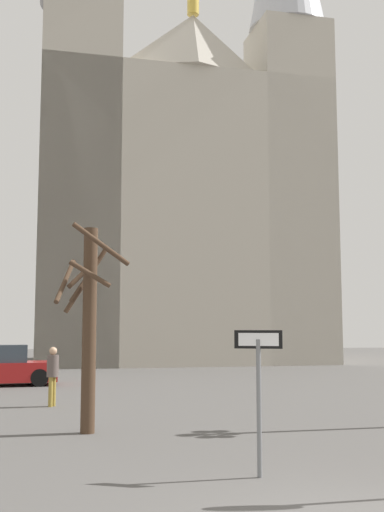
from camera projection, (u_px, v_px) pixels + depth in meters
name	position (u px, v px, depth m)	size (l,w,h in m)	color
cathedral	(177.00, 188.00, 41.11)	(18.72, 15.30, 35.16)	#BCB5A5
one_way_arrow_sign	(259.00, 380.00, 9.20)	(0.66, 0.30, 2.09)	slate
bare_tree	(88.00, 319.00, 13.12)	(1.53, 1.53, 4.21)	#473323
pedestrian_walking	(53.00, 371.00, 17.35)	(0.32, 0.32, 1.60)	olive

